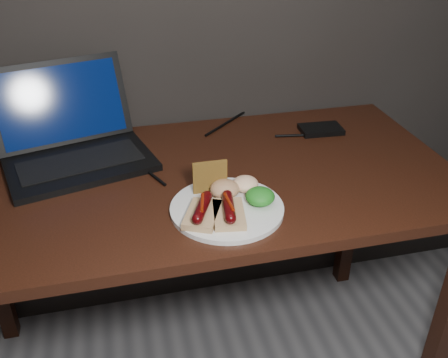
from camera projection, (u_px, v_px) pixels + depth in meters
The scene contains 11 objects.
desk at pixel (197, 203), 1.37m from camera, with size 1.40×0.70×0.75m.
laptop at pixel (73, 141), 1.38m from camera, with size 0.45×0.42×0.25m.
hard_drive at pixel (321, 129), 1.56m from camera, with size 0.13×0.08×0.02m, color black.
desk_cables at pixel (170, 148), 1.45m from camera, with size 0.91×0.41×0.01m.
plate at pixel (227, 209), 1.18m from camera, with size 0.27×0.27×0.01m, color silver.
bread_sausage_left at pixel (202, 211), 1.13m from camera, with size 0.11×0.13×0.04m.
bread_sausage_center at pixel (229, 211), 1.13m from camera, with size 0.09×0.12×0.04m.
crispbread at pixel (210, 177), 1.21m from camera, with size 0.09×0.01×0.09m, color olive.
salad_greens at pixel (260, 196), 1.18m from camera, with size 0.07×0.07×0.04m, color #186013.
salsa_mound at pixel (225, 189), 1.21m from camera, with size 0.07×0.07×0.04m, color #992D0F.
coleslaw_mound at pixel (245, 184), 1.23m from camera, with size 0.06×0.06×0.04m, color white.
Camera 1 is at (-0.19, 0.25, 1.42)m, focal length 40.00 mm.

